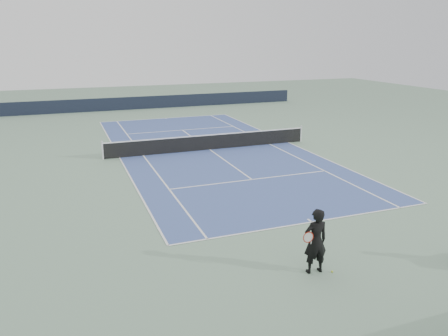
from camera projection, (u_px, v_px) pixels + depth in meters
name	position (u px, v px, depth m)	size (l,w,h in m)	color
ground	(210.00, 150.00, 26.94)	(80.00, 80.00, 0.00)	gray
court_surface	(210.00, 150.00, 26.94)	(10.97, 23.77, 0.01)	#3C518E
tennis_net	(210.00, 142.00, 26.80)	(12.90, 0.10, 1.07)	silver
windscreen_far	(151.00, 102.00, 42.83)	(30.00, 0.25, 1.20)	black
tennis_player	(315.00, 241.00, 12.54)	(0.84, 0.57, 1.98)	black
tennis_ball	(332.00, 272.00, 12.77)	(0.06, 0.06, 0.06)	#CAD62B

